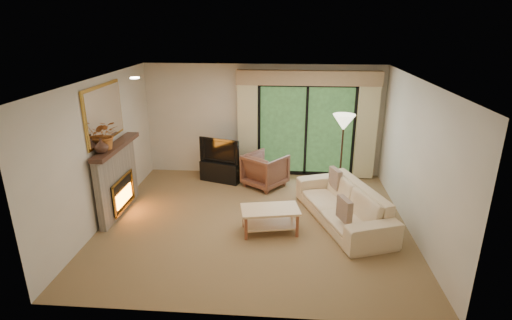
# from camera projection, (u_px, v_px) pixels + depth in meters

# --- Properties ---
(floor) EXTENTS (5.50, 5.50, 0.00)m
(floor) POSITION_uv_depth(u_px,v_px,m) (255.00, 221.00, 7.39)
(floor) COLOR olive
(floor) RESTS_ON ground
(ceiling) EXTENTS (5.50, 5.50, 0.00)m
(ceiling) POSITION_uv_depth(u_px,v_px,m) (255.00, 80.00, 6.52)
(ceiling) COLOR white
(ceiling) RESTS_ON ground
(wall_back) EXTENTS (5.00, 0.00, 5.00)m
(wall_back) POSITION_uv_depth(u_px,v_px,m) (263.00, 121.00, 9.31)
(wall_back) COLOR beige
(wall_back) RESTS_ON ground
(wall_front) EXTENTS (5.00, 0.00, 5.00)m
(wall_front) POSITION_uv_depth(u_px,v_px,m) (237.00, 224.00, 4.61)
(wall_front) COLOR beige
(wall_front) RESTS_ON ground
(wall_left) EXTENTS (0.00, 5.00, 5.00)m
(wall_left) POSITION_uv_depth(u_px,v_px,m) (102.00, 151.00, 7.16)
(wall_left) COLOR beige
(wall_left) RESTS_ON ground
(wall_right) EXTENTS (0.00, 5.00, 5.00)m
(wall_right) POSITION_uv_depth(u_px,v_px,m) (416.00, 159.00, 6.76)
(wall_right) COLOR beige
(wall_right) RESTS_ON ground
(fireplace) EXTENTS (0.24, 1.70, 1.37)m
(fireplace) POSITION_uv_depth(u_px,v_px,m) (117.00, 179.00, 7.54)
(fireplace) COLOR gray
(fireplace) RESTS_ON floor
(mirror) EXTENTS (0.07, 1.45, 1.02)m
(mirror) POSITION_uv_depth(u_px,v_px,m) (104.00, 113.00, 7.13)
(mirror) COLOR gold
(mirror) RESTS_ON wall_left
(sliding_door) EXTENTS (2.26, 0.10, 2.16)m
(sliding_door) POSITION_uv_depth(u_px,v_px,m) (306.00, 130.00, 9.25)
(sliding_door) COLOR black
(sliding_door) RESTS_ON floor
(curtain_left) EXTENTS (0.45, 0.18, 2.35)m
(curtain_left) POSITION_uv_depth(u_px,v_px,m) (248.00, 126.00, 9.22)
(curtain_left) COLOR #C5B787
(curtain_left) RESTS_ON floor
(curtain_right) EXTENTS (0.45, 0.18, 2.35)m
(curtain_right) POSITION_uv_depth(u_px,v_px,m) (366.00, 129.00, 9.02)
(curtain_right) COLOR #C5B787
(curtain_right) RESTS_ON floor
(cornice) EXTENTS (3.20, 0.24, 0.32)m
(cornice) POSITION_uv_depth(u_px,v_px,m) (309.00, 78.00, 8.76)
(cornice) COLOR #9D7A57
(cornice) RESTS_ON wall_back
(media_console) EXTENTS (1.02, 0.69, 0.47)m
(media_console) POSITION_uv_depth(u_px,v_px,m) (222.00, 171.00, 9.21)
(media_console) COLOR black
(media_console) RESTS_ON floor
(tv) EXTENTS (0.97, 0.43, 0.56)m
(tv) POSITION_uv_depth(u_px,v_px,m) (221.00, 150.00, 9.04)
(tv) COLOR black
(tv) RESTS_ON media_console
(armchair) EXTENTS (1.13, 1.13, 0.75)m
(armchair) POSITION_uv_depth(u_px,v_px,m) (265.00, 170.00, 8.86)
(armchair) COLOR brown
(armchair) RESTS_ON floor
(sofa) EXTENTS (1.67, 2.55, 0.69)m
(sofa) POSITION_uv_depth(u_px,v_px,m) (343.00, 204.00, 7.28)
(sofa) COLOR beige
(sofa) RESTS_ON floor
(pillow_near) EXTENTS (0.23, 0.40, 0.39)m
(pillow_near) POSITION_uv_depth(u_px,v_px,m) (344.00, 209.00, 6.56)
(pillow_near) COLOR brown
(pillow_near) RESTS_ON sofa
(pillow_far) EXTENTS (0.23, 0.40, 0.39)m
(pillow_far) POSITION_uv_depth(u_px,v_px,m) (335.00, 178.00, 7.85)
(pillow_far) COLOR brown
(pillow_far) RESTS_ON sofa
(coffee_table) EXTENTS (1.08, 0.72, 0.45)m
(coffee_table) POSITION_uv_depth(u_px,v_px,m) (270.00, 220.00, 6.96)
(coffee_table) COLOR #EBBB85
(coffee_table) RESTS_ON floor
(floor_lamp) EXTENTS (0.52, 0.52, 1.71)m
(floor_lamp) POSITION_uv_depth(u_px,v_px,m) (341.00, 155.00, 8.36)
(floor_lamp) COLOR #FFF8CA
(floor_lamp) RESTS_ON floor
(vase) EXTENTS (0.30, 0.30, 0.25)m
(vase) POSITION_uv_depth(u_px,v_px,m) (101.00, 146.00, 6.81)
(vase) COLOR #3F261C
(vase) RESTS_ON fireplace
(branches) EXTENTS (0.57, 0.53, 0.52)m
(branches) POSITION_uv_depth(u_px,v_px,m) (105.00, 135.00, 6.95)
(branches) COLOR #9C5520
(branches) RESTS_ON fireplace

